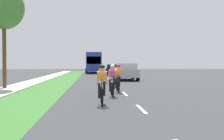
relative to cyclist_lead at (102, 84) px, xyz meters
The scene contains 11 objects.
ground_plane 11.27m from the cyclist_lead, 83.02° to the left, with size 120.00×120.00×0.00m, color #38383A.
grass_verge 11.65m from the cyclist_lead, 106.34° to the left, with size 2.73×70.00×0.01m, color #38722D.
sidewalk_concrete 12.48m from the cyclist_lead, 116.46° to the left, with size 1.83×70.00×0.10m, color #B2ADA3.
lane_markings_center 15.24m from the cyclist_lead, 84.85° to the left, with size 0.12×53.13×0.01m.
cyclist_lead is the anchor object (origin of this frame).
cyclist_trailing 2.63m from the cyclist_lead, 76.59° to the left, with size 0.42×1.72×1.58m.
cyclist_distant 4.57m from the cyclist_lead, 76.32° to the left, with size 0.42×1.72×1.58m.
pickup_silver 15.57m from the cyclist_lead, 79.13° to the left, with size 2.22×5.10×1.64m.
sedan_black 26.88m from the cyclist_lead, 84.52° to the left, with size 1.98×4.30×1.52m.
bus_blue 36.84m from the cyclist_lead, 90.16° to the left, with size 2.78×11.60×3.48m.
street_tree_near 10.30m from the cyclist_lead, 130.62° to the left, with size 2.58×2.58×6.69m.
Camera 1 is at (-1.75, -1.46, 1.61)m, focal length 41.76 mm.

